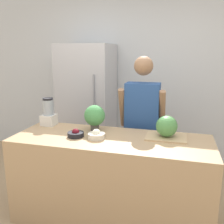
# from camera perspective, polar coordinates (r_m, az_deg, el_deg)

# --- Properties ---
(wall_back) EXTENTS (8.00, 0.06, 2.60)m
(wall_back) POSITION_cam_1_polar(r_m,az_deg,el_deg) (3.97, 6.33, 7.74)
(wall_back) COLOR silver
(wall_back) RESTS_ON ground_plane
(counter_island) EXTENTS (1.93, 0.72, 0.88)m
(counter_island) POSITION_cam_1_polar(r_m,az_deg,el_deg) (2.62, -0.21, -15.05)
(counter_island) COLOR tan
(counter_island) RESTS_ON ground_plane
(refrigerator) EXTENTS (0.76, 0.70, 1.81)m
(refrigerator) POSITION_cam_1_polar(r_m,az_deg,el_deg) (3.85, -5.60, 1.63)
(refrigerator) COLOR #B7B7BC
(refrigerator) RESTS_ON ground_plane
(person) EXTENTS (0.52, 0.26, 1.65)m
(person) POSITION_cam_1_polar(r_m,az_deg,el_deg) (2.94, 6.84, -3.16)
(person) COLOR #333338
(person) RESTS_ON ground_plane
(cutting_board) EXTENTS (0.39, 0.30, 0.01)m
(cutting_board) POSITION_cam_1_polar(r_m,az_deg,el_deg) (2.50, 12.27, -5.57)
(cutting_board) COLOR tan
(cutting_board) RESTS_ON counter_island
(watermelon) EXTENTS (0.21, 0.21, 0.21)m
(watermelon) POSITION_cam_1_polar(r_m,az_deg,el_deg) (2.46, 12.39, -3.17)
(watermelon) COLOR #4C8C47
(watermelon) RESTS_ON cutting_board
(bowl_cherries) EXTENTS (0.16, 0.16, 0.08)m
(bowl_cherries) POSITION_cam_1_polar(r_m,az_deg,el_deg) (2.49, -8.30, -4.97)
(bowl_cherries) COLOR black
(bowl_cherries) RESTS_ON counter_island
(bowl_cream) EXTENTS (0.17, 0.17, 0.09)m
(bowl_cream) POSITION_cam_1_polar(r_m,az_deg,el_deg) (2.42, -3.60, -5.29)
(bowl_cream) COLOR beige
(bowl_cream) RESTS_ON counter_island
(blender) EXTENTS (0.15, 0.15, 0.32)m
(blender) POSITION_cam_1_polar(r_m,az_deg,el_deg) (2.91, -14.29, -0.29)
(blender) COLOR silver
(blender) RESTS_ON counter_island
(potted_plant) EXTENTS (0.22, 0.22, 0.27)m
(potted_plant) POSITION_cam_1_polar(r_m,az_deg,el_deg) (2.63, -3.99, -0.93)
(potted_plant) COLOR #514C47
(potted_plant) RESTS_ON counter_island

